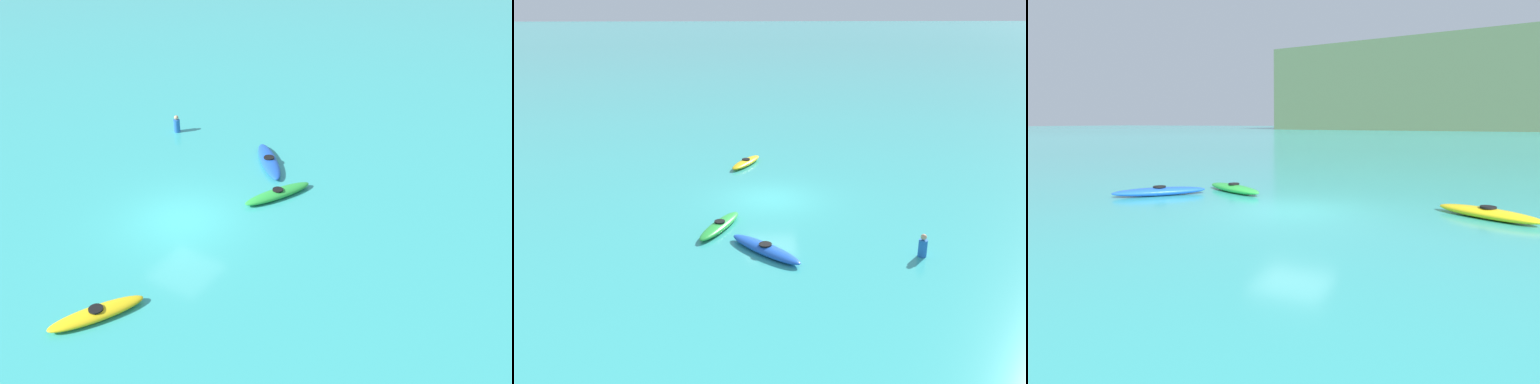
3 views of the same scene
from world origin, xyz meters
TOP-DOWN VIEW (x-y plane):
  - ground_plane at (0.00, 0.00)m, footprint 600.00×600.00m
  - kayak_green at (-3.49, 2.25)m, footprint 3.15×1.94m
  - kayak_yellow at (5.68, 1.18)m, footprint 3.01×2.02m
  - kayak_blue at (-5.74, 0.47)m, footprint 3.06×2.89m
  - person_near_shore at (-6.27, -5.24)m, footprint 0.45×0.45m

SIDE VIEW (x-z plane):
  - ground_plane at x=0.00m, z-range 0.00..0.00m
  - kayak_blue at x=-5.74m, z-range -0.02..0.35m
  - kayak_green at x=-3.49m, z-range -0.02..0.35m
  - kayak_yellow at x=5.68m, z-range -0.02..0.35m
  - person_near_shore at x=-6.27m, z-range -0.05..0.83m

